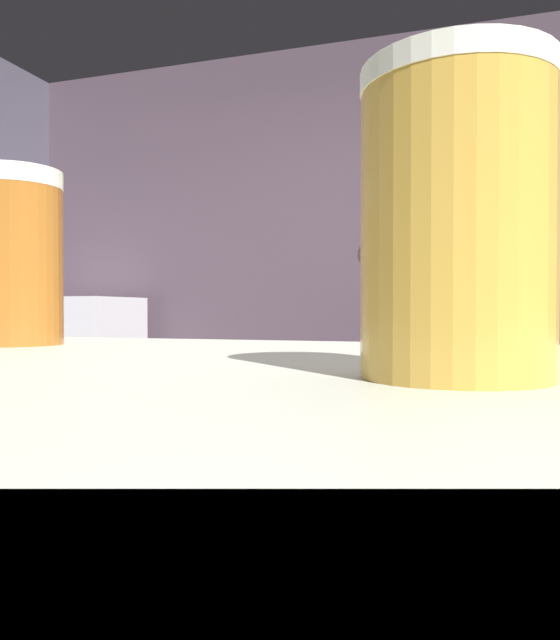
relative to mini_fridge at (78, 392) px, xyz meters
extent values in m
cube|color=#53424F|center=(2.02, 0.45, 0.76)|extent=(5.20, 0.10, 2.70)
cube|color=brown|center=(2.37, -0.97, -0.13)|extent=(2.10, 0.60, 0.92)
cube|color=#31323B|center=(2.37, 0.17, -0.02)|extent=(0.88, 0.36, 1.14)
cube|color=silver|center=(0.00, 0.00, 0.00)|extent=(0.66, 0.55, 1.17)
cube|color=#262626|center=(0.23, -0.29, 0.06)|extent=(0.03, 0.03, 0.42)
cube|color=#D84C4C|center=(-0.10, -0.28, 0.14)|extent=(0.10, 0.01, 0.12)
cube|color=#372E2E|center=(2.22, -1.42, -0.14)|extent=(0.28, 0.20, 0.90)
cylinder|color=black|center=(2.22, -1.42, 0.59)|extent=(0.34, 0.34, 0.56)
sphere|color=#D49E8D|center=(2.22, -1.42, 0.98)|extent=(0.22, 0.22, 0.22)
cone|color=black|center=(2.21, -1.52, 0.78)|extent=(0.18, 0.18, 0.41)
cylinder|color=#D49E8D|center=(2.06, -1.25, 0.67)|extent=(0.11, 0.33, 0.08)
cylinder|color=#D49E8D|center=(2.40, -1.28, 0.67)|extent=(0.11, 0.33, 0.08)
cylinder|color=beige|center=(2.06, -0.99, 0.36)|extent=(0.22, 0.22, 0.06)
cube|color=silver|center=(2.50, -1.02, 0.34)|extent=(0.24, 0.12, 0.01)
cylinder|color=gold|center=(2.31, -2.82, 0.54)|extent=(0.08, 0.08, 0.13)
cylinder|color=white|center=(2.31, -2.82, 0.61)|extent=(0.08, 0.08, 0.01)
cylinder|color=#A96023|center=(1.94, -2.67, 0.54)|extent=(0.08, 0.08, 0.14)
cylinder|color=white|center=(1.94, -2.67, 0.62)|extent=(0.08, 0.08, 0.02)
cylinder|color=#438C2F|center=(2.29, 0.15, 0.61)|extent=(0.05, 0.05, 0.13)
cylinder|color=#438C2F|center=(2.29, 0.15, 0.70)|extent=(0.02, 0.02, 0.05)
cylinder|color=black|center=(2.29, 0.15, 0.73)|extent=(0.03, 0.03, 0.01)
cylinder|color=#3B559A|center=(2.49, 0.18, 0.62)|extent=(0.06, 0.06, 0.14)
cylinder|color=#3B559A|center=(2.49, 0.18, 0.72)|extent=(0.02, 0.02, 0.05)
cylinder|color=silver|center=(2.49, 0.18, 0.75)|extent=(0.03, 0.03, 0.01)
cylinder|color=#4C8A33|center=(2.39, 0.09, 0.63)|extent=(0.05, 0.05, 0.17)
cylinder|color=#4C8A33|center=(2.39, 0.09, 0.75)|extent=(0.02, 0.02, 0.07)
cylinder|color=black|center=(2.39, 0.09, 0.79)|extent=(0.03, 0.03, 0.01)
camera|label=1|loc=(2.32, -3.09, 0.51)|focal=33.16mm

